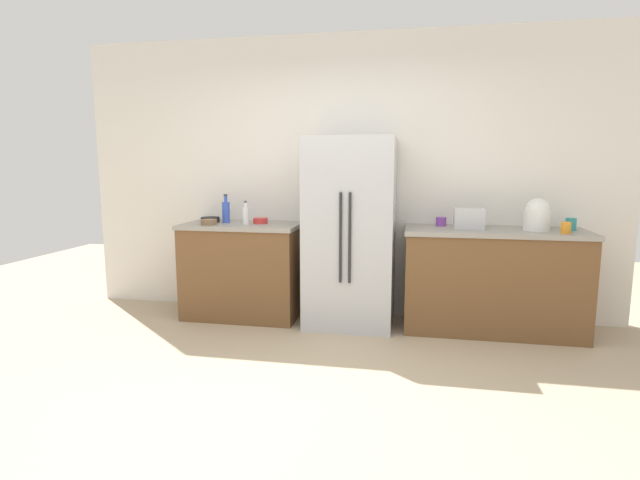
# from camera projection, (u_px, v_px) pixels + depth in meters

# --- Properties ---
(ground_plane) EXTENTS (10.75, 10.75, 0.00)m
(ground_plane) POSITION_uv_depth(u_px,v_px,m) (298.00, 398.00, 3.19)
(ground_plane) COLOR tan
(kitchen_back_panel) EXTENTS (5.37, 0.10, 2.74)m
(kitchen_back_panel) POSITION_uv_depth(u_px,v_px,m) (344.00, 177.00, 4.92)
(kitchen_back_panel) COLOR silver
(kitchen_back_panel) RESTS_ON ground_plane
(counter_left) EXTENTS (1.14, 0.65, 0.93)m
(counter_left) POSITION_uv_depth(u_px,v_px,m) (243.00, 270.00, 4.87)
(counter_left) COLOR brown
(counter_left) RESTS_ON ground_plane
(counter_right) EXTENTS (1.57, 0.65, 0.93)m
(counter_right) POSITION_uv_depth(u_px,v_px,m) (493.00, 280.00, 4.43)
(counter_right) COLOR brown
(counter_right) RESTS_ON ground_plane
(refrigerator) EXTENTS (0.81, 0.70, 1.74)m
(refrigerator) POSITION_uv_depth(u_px,v_px,m) (350.00, 233.00, 4.57)
(refrigerator) COLOR #B7BABF
(refrigerator) RESTS_ON ground_plane
(toaster) EXTENTS (0.26, 0.14, 0.18)m
(toaster) POSITION_uv_depth(u_px,v_px,m) (469.00, 219.00, 4.37)
(toaster) COLOR silver
(toaster) RESTS_ON counter_right
(rice_cooker) EXTENTS (0.22, 0.22, 0.28)m
(rice_cooker) POSITION_uv_depth(u_px,v_px,m) (537.00, 215.00, 4.27)
(rice_cooker) COLOR white
(rice_cooker) RESTS_ON counter_right
(bottle_a) EXTENTS (0.07, 0.07, 0.28)m
(bottle_a) POSITION_uv_depth(u_px,v_px,m) (226.00, 211.00, 4.86)
(bottle_a) COLOR blue
(bottle_a) RESTS_ON counter_left
(bottle_b) EXTENTS (0.06, 0.06, 0.23)m
(bottle_b) POSITION_uv_depth(u_px,v_px,m) (246.00, 215.00, 4.70)
(bottle_b) COLOR white
(bottle_b) RESTS_ON counter_left
(cup_a) EXTENTS (0.10, 0.10, 0.08)m
(cup_a) POSITION_uv_depth(u_px,v_px,m) (441.00, 222.00, 4.61)
(cup_a) COLOR purple
(cup_a) RESTS_ON counter_right
(cup_b) EXTENTS (0.08, 0.08, 0.10)m
(cup_b) POSITION_uv_depth(u_px,v_px,m) (566.00, 228.00, 4.09)
(cup_b) COLOR orange
(cup_b) RESTS_ON counter_right
(cup_c) EXTENTS (0.09, 0.09, 0.11)m
(cup_c) POSITION_uv_depth(u_px,v_px,m) (571.00, 224.00, 4.29)
(cup_c) COLOR teal
(cup_c) RESTS_ON counter_right
(bowl_a) EXTENTS (0.14, 0.14, 0.05)m
(bowl_a) POSITION_uv_depth(u_px,v_px,m) (260.00, 221.00, 4.80)
(bowl_a) COLOR red
(bowl_a) RESTS_ON counter_left
(bowl_b) EXTENTS (0.19, 0.19, 0.05)m
(bowl_b) POSITION_uv_depth(u_px,v_px,m) (210.00, 220.00, 4.91)
(bowl_b) COLOR black
(bowl_b) RESTS_ON counter_left
(bowl_c) EXTENTS (0.15, 0.15, 0.05)m
(bowl_c) POSITION_uv_depth(u_px,v_px,m) (209.00, 222.00, 4.70)
(bowl_c) COLOR brown
(bowl_c) RESTS_ON counter_left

